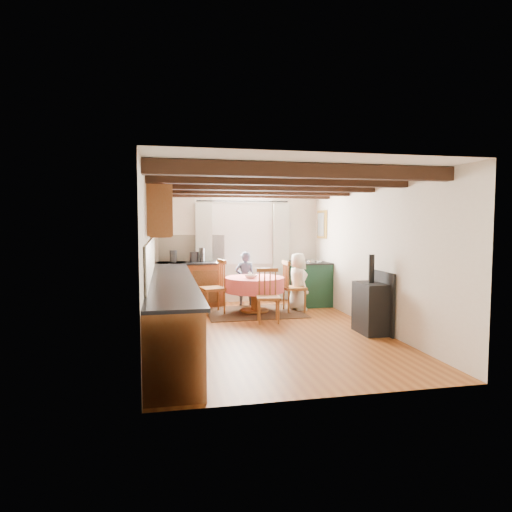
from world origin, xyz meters
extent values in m
cube|color=#9C5926|center=(0.00, 0.00, 0.00)|extent=(3.60, 5.50, 0.00)
cube|color=white|center=(0.00, 0.00, 2.40)|extent=(3.60, 5.50, 0.00)
cube|color=silver|center=(0.00, 2.75, 1.20)|extent=(3.60, 0.00, 2.40)
cube|color=silver|center=(0.00, -2.75, 1.20)|extent=(3.60, 0.00, 2.40)
cube|color=silver|center=(-1.80, 0.00, 1.20)|extent=(0.00, 5.50, 2.40)
cube|color=silver|center=(1.80, 0.00, 1.20)|extent=(0.00, 5.50, 2.40)
cube|color=black|center=(0.00, -2.00, 2.31)|extent=(3.60, 0.16, 0.16)
cube|color=black|center=(0.00, -1.00, 2.31)|extent=(3.60, 0.16, 0.16)
cube|color=black|center=(0.00, 0.00, 2.31)|extent=(3.60, 0.16, 0.16)
cube|color=black|center=(0.00, 1.00, 2.31)|extent=(3.60, 0.16, 0.16)
cube|color=black|center=(0.00, 2.00, 2.31)|extent=(3.60, 0.16, 0.16)
cube|color=beige|center=(-1.78, 0.30, 1.20)|extent=(0.02, 4.50, 0.55)
cube|color=beige|center=(-1.00, 2.73, 1.20)|extent=(1.40, 0.02, 0.55)
cube|color=brown|center=(-1.50, 0.00, 0.44)|extent=(0.60, 5.30, 0.88)
cube|color=brown|center=(-1.05, 2.45, 0.44)|extent=(1.30, 0.60, 0.88)
cube|color=black|center=(-1.48, 0.00, 0.90)|extent=(0.64, 5.30, 0.04)
cube|color=black|center=(-1.05, 2.43, 0.90)|extent=(1.30, 0.64, 0.04)
cube|color=brown|center=(-1.63, 1.20, 1.95)|extent=(0.34, 1.80, 0.90)
cube|color=brown|center=(-1.63, -0.30, 1.90)|extent=(0.34, 0.90, 0.70)
cube|color=white|center=(0.10, 2.73, 1.60)|extent=(1.34, 0.03, 1.54)
cube|color=white|center=(0.10, 2.74, 1.60)|extent=(1.20, 0.01, 1.40)
cube|color=#A4B2A0|center=(-0.75, 2.65, 1.10)|extent=(0.35, 0.10, 2.10)
cube|color=#A4B2A0|center=(0.95, 2.65, 1.10)|extent=(0.35, 0.10, 2.10)
cylinder|color=black|center=(0.10, 2.65, 2.20)|extent=(2.00, 0.03, 0.03)
cube|color=gold|center=(1.77, 2.30, 1.70)|extent=(0.04, 0.50, 0.60)
cylinder|color=silver|center=(1.05, 2.72, 1.70)|extent=(0.30, 0.02, 0.30)
cube|color=#351B14|center=(0.12, 1.50, 0.01)|extent=(1.83, 1.43, 0.01)
imported|color=#303A50|center=(0.07, 2.24, 0.57)|extent=(0.45, 0.33, 1.14)
imported|color=silver|center=(1.01, 1.58, 0.57)|extent=(0.45, 0.61, 1.14)
imported|color=silver|center=(0.08, 1.52, 0.71)|extent=(0.22, 0.22, 0.05)
imported|color=silver|center=(0.00, 1.35, 0.72)|extent=(0.28, 0.28, 0.07)
imported|color=silver|center=(0.04, 1.59, 0.73)|extent=(0.09, 0.09, 0.08)
cylinder|color=#262628|center=(-1.40, 2.44, 1.05)|extent=(0.15, 0.15, 0.25)
cylinder|color=#262628|center=(-0.97, 2.45, 1.03)|extent=(0.19, 0.19, 0.21)
cylinder|color=#262628|center=(-0.82, 2.39, 1.07)|extent=(0.11, 0.11, 0.30)
camera|label=1|loc=(-1.58, -6.76, 1.72)|focal=30.95mm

